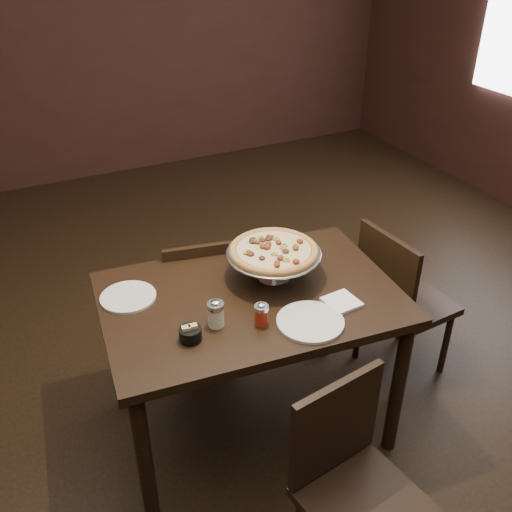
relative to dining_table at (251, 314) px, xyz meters
name	(u,v)px	position (x,y,z in m)	size (l,w,h in m)	color
room	(283,155)	(0.12, -0.03, 0.72)	(6.04, 7.04, 2.84)	black
dining_table	(251,314)	(0.00, 0.00, 0.00)	(1.33, 0.95, 0.78)	black
pizza_stand	(274,251)	(0.15, 0.07, 0.24)	(0.42, 0.42, 0.17)	silver
parmesan_shaker	(216,314)	(-0.21, -0.13, 0.16)	(0.07, 0.07, 0.12)	beige
pepper_flake_shaker	(261,314)	(-0.05, -0.20, 0.15)	(0.06, 0.06, 0.10)	maroon
packet_caddy	(190,334)	(-0.33, -0.17, 0.13)	(0.09, 0.09, 0.07)	black
napkin_stack	(342,302)	(0.31, -0.22, 0.11)	(0.13, 0.13, 0.01)	white
plate_left	(128,297)	(-0.47, 0.21, 0.11)	(0.23, 0.23, 0.01)	silver
plate_near	(310,322)	(0.13, -0.28, 0.11)	(0.27, 0.27, 0.01)	silver
serving_spatula	(265,267)	(0.06, -0.02, 0.24)	(0.16, 0.16, 0.02)	silver
chair_far	(203,298)	(-0.04, 0.50, -0.22)	(0.46, 0.46, 0.84)	black
chair_near	(353,480)	(0.03, -0.77, -0.22)	(0.44, 0.44, 0.84)	black
chair_side	(398,298)	(0.86, 0.03, -0.20)	(0.44, 0.44, 0.87)	black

